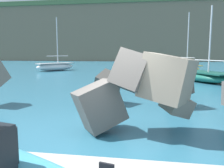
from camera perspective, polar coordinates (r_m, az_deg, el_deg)
ground_plane at (r=6.57m, az=0.72°, el=-12.81°), size 400.00×400.00×0.00m
breakwater_jetty at (r=7.32m, az=19.57°, el=-0.91°), size 31.67×6.78×3.29m
boat_near_left at (r=19.65m, az=21.87°, el=1.82°), size 4.34×5.62×5.79m
boat_near_centre at (r=30.41m, az=-13.82°, el=4.25°), size 4.45×4.97×6.70m
boat_mid_left at (r=30.76m, az=17.59°, el=3.97°), size 3.90×5.38×7.15m
headland_bluff at (r=80.29m, az=0.07°, el=11.93°), size 107.53×37.09×16.21m
station_building_west at (r=82.78m, az=-11.83°, el=18.93°), size 7.15×7.08×4.64m
station_building_central at (r=89.26m, az=-10.22°, el=18.64°), size 5.66×7.88×6.19m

